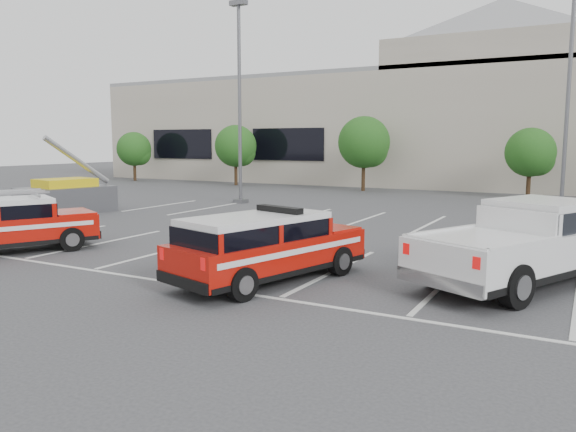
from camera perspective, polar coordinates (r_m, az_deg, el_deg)
name	(u,v)px	position (r m, az deg, el deg)	size (l,w,h in m)	color
ground	(244,260)	(15.36, -4.53, -4.50)	(120.00, 120.00, 0.00)	#38383B
stall_markings	(316,236)	(19.21, 2.82, -2.02)	(23.00, 15.00, 0.01)	silver
convention_building	(476,121)	(45.18, 18.56, 9.11)	(60.00, 16.99, 13.20)	#BEB3A1
tree_far_left	(135,150)	(47.92, -15.26, 6.47)	(2.77, 2.77, 3.99)	#3F2B19
tree_left	(237,148)	(41.63, -5.21, 6.95)	(3.07, 3.07, 4.42)	#3F2B19
tree_mid_left	(365,144)	(37.02, 7.87, 7.25)	(3.37, 3.37, 4.85)	#3F2B19
tree_mid_right	(532,154)	(34.76, 23.54, 5.79)	(2.77, 2.77, 3.99)	#3F2B19
light_pole_left	(240,103)	(29.51, -4.94, 11.39)	(0.90, 0.60, 10.24)	#59595E
light_pole_mid	(568,97)	(28.66, 26.57, 10.75)	(0.90, 0.60, 10.24)	#59595E
fire_chief_suv	(267,252)	(12.90, -2.16, -3.64)	(3.04, 5.16, 1.71)	#AA1008
white_pickup	(529,251)	(13.86, 23.28, -3.26)	(4.55, 6.44, 1.88)	silver
ladder_suv	(8,228)	(18.16, -26.54, -1.12)	(3.62, 4.84, 1.78)	#AA1008
utility_rig	(63,197)	(27.38, -21.91, 1.77)	(4.14, 4.30, 3.49)	#59595E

